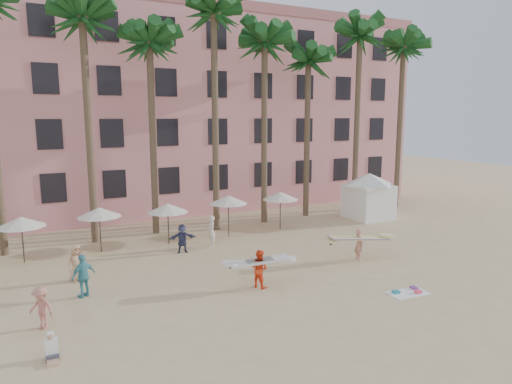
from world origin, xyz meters
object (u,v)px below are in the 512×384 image
Objects in this scene: cabana at (369,192)px; carrier_white at (259,267)px; carrier_yellow at (359,242)px; pink_hotel at (209,114)px.

cabana reaches higher than carrier_white.
cabana is 1.29× the size of carrier_yellow.
carrier_white is (-6.68, -1.09, -0.07)m from carrier_yellow.
carrier_yellow is at bearing -133.17° from cabana.
cabana is 10.83m from carrier_yellow.
carrier_white is at bearing -170.75° from carrier_yellow.
cabana is (7.73, -13.52, -5.93)m from pink_hotel.
pink_hotel is 22.50m from carrier_yellow.
pink_hotel reaches higher than cabana.
carrier_white is (-14.06, -8.95, -1.12)m from cabana.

